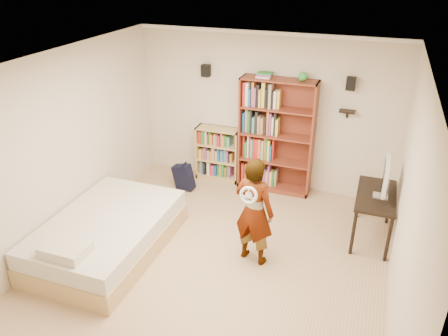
# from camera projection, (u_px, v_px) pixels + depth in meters

# --- Properties ---
(ground) EXTENTS (4.50, 5.00, 0.01)m
(ground) POSITION_uv_depth(u_px,v_px,m) (214.00, 263.00, 5.97)
(ground) COLOR tan
(ground) RESTS_ON ground
(room_shell) EXTENTS (4.52, 5.02, 2.71)m
(room_shell) POSITION_uv_depth(u_px,v_px,m) (213.00, 144.00, 5.18)
(room_shell) COLOR beige
(room_shell) RESTS_ON ground
(crown_molding) EXTENTS (4.50, 5.00, 0.06)m
(crown_molding) POSITION_uv_depth(u_px,v_px,m) (212.00, 68.00, 4.78)
(crown_molding) COLOR white
(crown_molding) RESTS_ON room_shell
(speaker_left) EXTENTS (0.14, 0.12, 0.20)m
(speaker_left) POSITION_uv_depth(u_px,v_px,m) (206.00, 71.00, 7.42)
(speaker_left) COLOR black
(speaker_left) RESTS_ON room_shell
(speaker_right) EXTENTS (0.14, 0.12, 0.20)m
(speaker_right) POSITION_uv_depth(u_px,v_px,m) (351.00, 84.00, 6.69)
(speaker_right) COLOR black
(speaker_right) RESTS_ON room_shell
(wall_shelf) EXTENTS (0.25, 0.16, 0.02)m
(wall_shelf) POSITION_uv_depth(u_px,v_px,m) (347.00, 111.00, 6.90)
(wall_shelf) COLOR black
(wall_shelf) RESTS_ON room_shell
(tall_bookshelf) EXTENTS (1.26, 0.37, 1.99)m
(tall_bookshelf) POSITION_uv_depth(u_px,v_px,m) (276.00, 137.00, 7.40)
(tall_bookshelf) COLOR maroon
(tall_bookshelf) RESTS_ON ground
(low_bookshelf) EXTENTS (0.80, 0.30, 1.00)m
(low_bookshelf) POSITION_uv_depth(u_px,v_px,m) (218.00, 154.00, 7.97)
(low_bookshelf) COLOR tan
(low_bookshelf) RESTS_ON ground
(computer_desk) EXTENTS (0.54, 1.08, 0.73)m
(computer_desk) POSITION_uv_depth(u_px,v_px,m) (373.00, 216.00, 6.34)
(computer_desk) COLOR black
(computer_desk) RESTS_ON ground
(imac) EXTENTS (0.17, 0.56, 0.55)m
(imac) POSITION_uv_depth(u_px,v_px,m) (383.00, 179.00, 6.00)
(imac) COLOR silver
(imac) RESTS_ON computer_desk
(daybed) EXTENTS (1.44, 2.22, 0.65)m
(daybed) POSITION_uv_depth(u_px,v_px,m) (107.00, 230.00, 6.08)
(daybed) COLOR beige
(daybed) RESTS_ON ground
(person) EXTENTS (0.62, 0.48, 1.53)m
(person) POSITION_uv_depth(u_px,v_px,m) (254.00, 211.00, 5.71)
(person) COLOR black
(person) RESTS_ON ground
(wii_wheel) EXTENTS (0.23, 0.09, 0.23)m
(wii_wheel) POSITION_uv_depth(u_px,v_px,m) (249.00, 195.00, 5.29)
(wii_wheel) COLOR silver
(wii_wheel) RESTS_ON person
(navy_bag) EXTENTS (0.37, 0.26, 0.48)m
(navy_bag) POSITION_uv_depth(u_px,v_px,m) (184.00, 177.00, 7.73)
(navy_bag) COLOR black
(navy_bag) RESTS_ON ground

